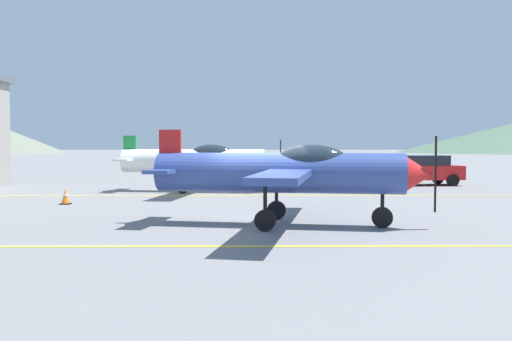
{
  "coord_description": "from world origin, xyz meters",
  "views": [
    {
      "loc": [
        -0.14,
        -15.14,
        2.23
      ],
      "look_at": [
        0.03,
        6.0,
        1.2
      ],
      "focal_mm": 38.12,
      "sensor_mm": 36.0,
      "label": 1
    }
  ],
  "objects_px": {
    "airplane_mid": "(199,160)",
    "car_sedan": "(421,170)",
    "airplane_near": "(289,171)",
    "traffic_cone_front": "(66,197)"
  },
  "relations": [
    {
      "from": "airplane_near",
      "to": "car_sedan",
      "type": "height_order",
      "value": "airplane_near"
    },
    {
      "from": "car_sedan",
      "to": "airplane_mid",
      "type": "bearing_deg",
      "value": -161.57
    },
    {
      "from": "airplane_near",
      "to": "car_sedan",
      "type": "distance_m",
      "value": 16.69
    },
    {
      "from": "airplane_mid",
      "to": "car_sedan",
      "type": "xyz_separation_m",
      "value": [
        11.65,
        3.88,
        -0.64
      ]
    },
    {
      "from": "airplane_near",
      "to": "traffic_cone_front",
      "type": "bearing_deg",
      "value": 146.12
    },
    {
      "from": "traffic_cone_front",
      "to": "airplane_mid",
      "type": "bearing_deg",
      "value": 50.29
    },
    {
      "from": "airplane_mid",
      "to": "car_sedan",
      "type": "distance_m",
      "value": 12.3
    },
    {
      "from": "airplane_near",
      "to": "airplane_mid",
      "type": "bearing_deg",
      "value": 108.12
    },
    {
      "from": "airplane_mid",
      "to": "car_sedan",
      "type": "bearing_deg",
      "value": 18.43
    },
    {
      "from": "airplane_mid",
      "to": "traffic_cone_front",
      "type": "bearing_deg",
      "value": -129.71
    }
  ]
}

